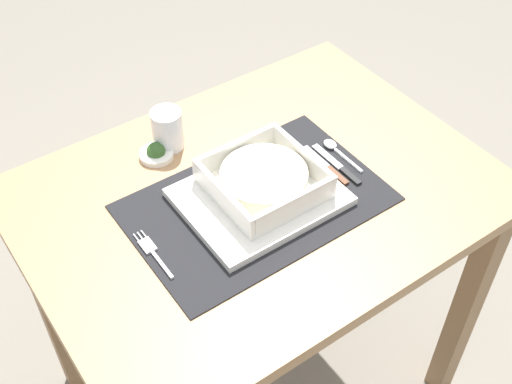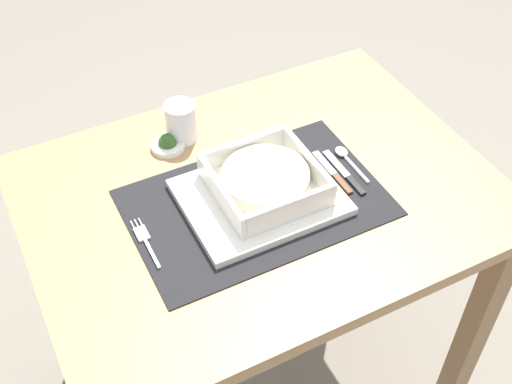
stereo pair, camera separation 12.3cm
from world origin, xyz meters
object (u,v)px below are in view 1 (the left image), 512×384
porridge_bowl (264,180)px  drinking_glass (168,131)px  butter_knife (339,167)px  fork (152,251)px  spoon (334,148)px  condiment_saucer (156,153)px  dining_table (258,231)px  bread_knife (328,167)px

porridge_bowl → drinking_glass: 0.25m
porridge_bowl → butter_knife: bearing=-8.7°
fork → spoon: 0.44m
spoon → condiment_saucer: size_ratio=1.65×
spoon → dining_table: bearing=-178.1°
fork → spoon: size_ratio=1.11×
drinking_glass → condiment_saucer: 0.05m
fork → bread_knife: 0.39m
spoon → drinking_glass: drinking_glass is taller
spoon → fork: bearing=-176.4°
fork → dining_table: bearing=8.5°
fork → butter_knife: (0.41, -0.02, 0.00)m
dining_table → porridge_bowl: porridge_bowl is taller
drinking_glass → butter_knife: bearing=-46.9°
drinking_glass → condiment_saucer: (-0.04, -0.02, -0.03)m
porridge_bowl → butter_knife: (0.17, -0.03, -0.04)m
butter_knife → bread_knife: size_ratio=1.05×
dining_table → porridge_bowl: size_ratio=4.63×
spoon → condiment_saucer: (-0.31, 0.19, 0.00)m
spoon → drinking_glass: size_ratio=1.34×
dining_table → drinking_glass: 0.28m
porridge_bowl → butter_knife: size_ratio=1.38×
condiment_saucer → porridge_bowl: bearing=-62.3°
dining_table → condiment_saucer: 0.26m
fork → bread_knife: (0.39, -0.01, 0.00)m
porridge_bowl → drinking_glass: drinking_glass is taller
butter_knife → dining_table: bearing=163.3°
dining_table → bread_knife: bread_knife is taller
bread_knife → condiment_saucer: size_ratio=1.93×
porridge_bowl → fork: size_ratio=1.52×
condiment_saucer → drinking_glass: bearing=23.0°
drinking_glass → condiment_saucer: size_ratio=1.23×
dining_table → fork: fork is taller
dining_table → spoon: size_ratio=7.83×
spoon → butter_knife: 0.06m
dining_table → condiment_saucer: size_ratio=12.88×
spoon → drinking_glass: 0.34m
porridge_bowl → condiment_saucer: size_ratio=2.78×
dining_table → drinking_glass: size_ratio=10.50×
spoon → bread_knife: bearing=-141.1°
porridge_bowl → spoon: bearing=6.8°
spoon → condiment_saucer: 0.36m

